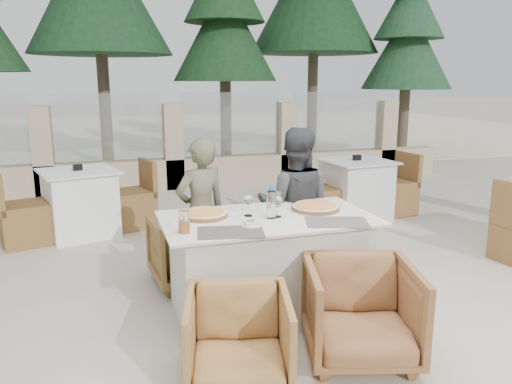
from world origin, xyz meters
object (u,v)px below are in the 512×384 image
object	(u,v)px
armchair_near_left	(238,340)
diner_right	(295,206)
armchair_far_left	(189,249)
wine_glass_centre	(248,204)
wine_glass_near	(277,205)
olive_dish	(251,223)
bg_table_a	(80,203)
pizza_right	(315,207)
beer_glass_right	(277,199)
armchair_far_right	(281,251)
bg_table_b	(356,189)
dining_table	(268,265)
beer_glass_left	(184,222)
armchair_near_right	(361,312)
diner_left	(201,212)
water_bottle	(271,202)
pizza_left	(205,214)

from	to	relation	value
armchair_near_left	diner_right	size ratio (longest dim) A/B	0.45
armchair_far_left	armchair_near_left	size ratio (longest dim) A/B	1.06
wine_glass_centre	wine_glass_near	bearing A→B (deg)	-25.34
olive_dish	diner_right	bearing A→B (deg)	49.00
bg_table_a	pizza_right	bearing A→B (deg)	-67.41
beer_glass_right	armchair_far_right	world-z (taller)	beer_glass_right
bg_table_a	bg_table_b	size ratio (longest dim) A/B	1.00
wine_glass_near	armchair_far_left	size ratio (longest dim) A/B	0.28
pizza_right	armchair_far_left	xyz separation A→B (m)	(-0.91, 0.68, -0.49)
pizza_right	wine_glass_near	distance (m)	0.39
armchair_far_right	bg_table_b	bearing A→B (deg)	-137.81
dining_table	olive_dish	size ratio (longest dim) A/B	14.55
armchair_far_right	bg_table_a	distance (m)	2.64
armchair_far_right	bg_table_b	world-z (taller)	bg_table_b
olive_dish	armchair_far_left	distance (m)	1.11
beer_glass_left	dining_table	bearing A→B (deg)	16.61
bg_table_a	beer_glass_right	bearing A→B (deg)	-69.10
beer_glass_left	armchair_near_right	size ratio (longest dim) A/B	0.22
pizza_right	wine_glass_centre	world-z (taller)	wine_glass_centre
diner_right	diner_left	bearing A→B (deg)	10.08
bg_table_a	bg_table_b	bearing A→B (deg)	-20.05
diner_left	armchair_near_right	bearing A→B (deg)	97.55
bg_table_a	diner_left	bearing A→B (deg)	-74.38
armchair_far_left	wine_glass_near	bearing A→B (deg)	119.26
armchair_near_left	diner_right	world-z (taller)	diner_right
dining_table	beer_glass_right	xyz separation A→B (m)	(0.18, 0.29, 0.45)
pizza_right	beer_glass_left	xyz separation A→B (m)	(-1.10, -0.29, 0.05)
diner_left	beer_glass_left	bearing A→B (deg)	54.18
beer_glass_left	beer_glass_right	distance (m)	0.98
dining_table	beer_glass_left	size ratio (longest dim) A/B	10.33
wine_glass_near	armchair_near_left	bearing A→B (deg)	-122.87
bg_table_a	dining_table	bearing A→B (deg)	-75.26
wine_glass_near	beer_glass_left	xyz separation A→B (m)	(-0.74, -0.18, -0.01)
pizza_right	armchair_far_right	size ratio (longest dim) A/B	0.64
wine_glass_centre	wine_glass_near	distance (m)	0.22
pizza_right	diner_right	world-z (taller)	diner_right
water_bottle	wine_glass_centre	distance (m)	0.19
water_bottle	bg_table_a	distance (m)	2.99
wine_glass_centre	beer_glass_left	size ratio (longest dim) A/B	1.19
wine_glass_near	diner_right	distance (m)	0.68
diner_left	bg_table_b	world-z (taller)	diner_left
dining_table	armchair_far_right	world-z (taller)	dining_table
armchair_near_left	diner_left	distance (m)	1.63
dining_table	diner_right	world-z (taller)	diner_right
dining_table	wine_glass_centre	distance (m)	0.50
wine_glass_near	bg_table_b	size ratio (longest dim) A/B	0.11
diner_right	olive_dish	bearing A→B (deg)	72.42
olive_dish	armchair_near_right	bearing A→B (deg)	-49.12
dining_table	pizza_left	world-z (taller)	pizza_left
armchair_near_left	armchair_near_right	world-z (taller)	armchair_near_right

